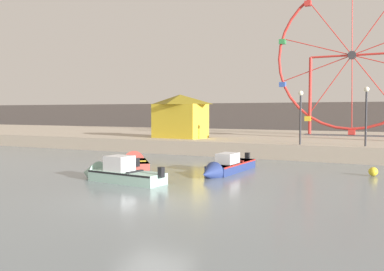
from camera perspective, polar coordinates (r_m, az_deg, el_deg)
name	(u,v)px	position (r m, az deg, el deg)	size (l,w,h in m)	color
ground_plane	(155,200)	(15.12, -5.03, -8.71)	(240.00, 240.00, 0.00)	slate
quay_promenade	(304,142)	(38.36, 14.89, -0.79)	(110.00, 21.35, 1.01)	tan
distant_town_skyline	(341,118)	(61.49, 19.39, 2.19)	(140.00, 3.00, 4.40)	#564C47
motorboat_seafoam	(115,173)	(19.42, -10.32, -5.02)	(4.79, 1.68, 1.49)	#93BCAD
motorboat_faded_red	(135,162)	(24.73, -7.73, -3.60)	(3.21, 3.60, 1.25)	#B24238
motorboat_navy_blue	(225,167)	(21.56, 4.53, -4.24)	(1.22, 5.63, 1.26)	navy
ferris_wheel_red_frame	(352,58)	(39.65, 20.75, 9.78)	(13.02, 1.20, 13.50)	red
carnival_booth_yellow_awning	(180,115)	(34.19, -1.62, 2.73)	(4.61, 3.12, 3.49)	yellow
promenade_lamp_near	(301,109)	(28.07, 14.41, 3.50)	(0.32, 0.32, 3.46)	#2D2D33
promenade_lamp_far	(366,107)	(27.99, 22.41, 3.57)	(0.32, 0.32, 3.64)	#2D2D33
mooring_buoy_orange	(373,172)	(22.37, 23.21, -4.49)	(0.44, 0.44, 0.44)	yellow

